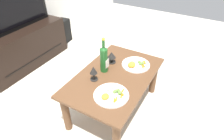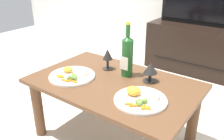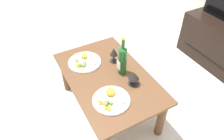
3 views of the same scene
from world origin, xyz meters
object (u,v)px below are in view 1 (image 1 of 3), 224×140
object	(u,v)px
tv_stand	(23,47)
dinner_plate_right	(136,64)
dining_table	(115,82)
goblet_right	(112,56)
floor_speaker	(64,30)
wine_bottle	(104,58)
dinner_plate_left	(111,94)
goblet_left	(94,71)
tv_screen	(10,7)

from	to	relation	value
tv_stand	dinner_plate_right	world-z (taller)	tv_stand
dinner_plate_right	dining_table	bearing A→B (deg)	157.29
goblet_right	floor_speaker	bearing A→B (deg)	60.69
tv_stand	dinner_plate_right	xyz separation A→B (m)	(0.11, -1.62, 0.20)
wine_bottle	dinner_plate_left	bearing A→B (deg)	-139.22
tv_stand	wine_bottle	distance (m)	1.43
dining_table	tv_stand	world-z (taller)	tv_stand
floor_speaker	goblet_left	xyz separation A→B (m)	(-1.08, -1.35, 0.35)
dining_table	wine_bottle	world-z (taller)	wine_bottle
floor_speaker	wine_bottle	world-z (taller)	wine_bottle
wine_bottle	tv_stand	bearing A→B (deg)	85.01
goblet_left	goblet_right	xyz separation A→B (m)	(0.33, -0.00, -0.02)
goblet_right	dinner_plate_left	size ratio (longest dim) A/B	0.41
goblet_right	dinner_plate_left	xyz separation A→B (m)	(-0.43, -0.24, -0.07)
goblet_left	dinner_plate_right	distance (m)	0.47
dining_table	tv_stand	bearing A→B (deg)	84.80
goblet_left	goblet_right	size ratio (longest dim) A/B	1.19
floor_speaker	wine_bottle	size ratio (longest dim) A/B	1.08
goblet_right	dinner_plate_left	world-z (taller)	goblet_right
wine_bottle	goblet_left	distance (m)	0.17
floor_speaker	wine_bottle	xyz separation A→B (m)	(-0.92, -1.36, 0.39)
tv_screen	floor_speaker	world-z (taller)	tv_screen
dinner_plate_left	goblet_right	bearing A→B (deg)	29.16
wine_bottle	dining_table	bearing A→B (deg)	-97.48
goblet_right	dinner_plate_right	xyz separation A→B (m)	(0.07, -0.24, -0.07)
wine_bottle	goblet_right	size ratio (longest dim) A/B	2.88
dining_table	floor_speaker	xyz separation A→B (m)	(0.94, 1.48, -0.16)
floor_speaker	dinner_plate_left	xyz separation A→B (m)	(-1.19, -1.59, 0.26)
goblet_left	goblet_right	world-z (taller)	goblet_left
wine_bottle	dinner_plate_left	size ratio (longest dim) A/B	1.19
tv_stand	tv_screen	world-z (taller)	tv_screen
dining_table	dinner_plate_right	world-z (taller)	dinner_plate_right
goblet_left	dinner_plate_left	bearing A→B (deg)	-113.65
goblet_right	dinner_plate_right	distance (m)	0.26
tv_stand	dinner_plate_left	bearing A→B (deg)	-103.58
tv_screen	goblet_right	size ratio (longest dim) A/B	8.64
floor_speaker	dinner_plate_right	bearing A→B (deg)	-119.08
tv_stand	dinner_plate_right	distance (m)	1.63
dining_table	floor_speaker	distance (m)	1.76
dining_table	dinner_plate_right	bearing A→B (deg)	-22.71
goblet_right	goblet_left	bearing A→B (deg)	180.00
tv_screen	wine_bottle	world-z (taller)	tv_screen
tv_stand	wine_bottle	bearing A→B (deg)	-94.99
goblet_left	dining_table	bearing A→B (deg)	-42.90
dining_table	dinner_plate_left	bearing A→B (deg)	-157.42
tv_stand	floor_speaker	distance (m)	0.80
dinner_plate_right	tv_stand	bearing A→B (deg)	93.95
tv_screen	dinner_plate_left	distance (m)	1.70
wine_bottle	goblet_right	world-z (taller)	wine_bottle
goblet_left	floor_speaker	bearing A→B (deg)	51.18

